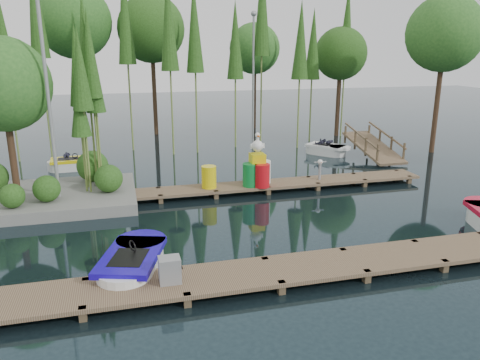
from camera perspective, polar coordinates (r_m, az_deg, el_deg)
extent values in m
plane|color=#1C2D34|center=(15.47, -1.33, -4.54)|extent=(90.00, 90.00, 0.00)
cube|color=brown|center=(11.40, 4.01, -11.02)|extent=(18.00, 1.50, 0.10)
cube|color=#4E3F2B|center=(10.50, -18.56, -15.68)|extent=(0.16, 0.16, 0.50)
cube|color=#4E3F2B|center=(11.59, -18.21, -12.47)|extent=(0.16, 0.16, 0.50)
cube|color=#4E3F2B|center=(10.52, -6.42, -14.81)|extent=(0.16, 0.16, 0.50)
cube|color=#4E3F2B|center=(11.61, -7.36, -11.69)|extent=(0.16, 0.16, 0.50)
cube|color=#4E3F2B|center=(10.97, 5.07, -13.38)|extent=(0.16, 0.16, 0.50)
cube|color=#4E3F2B|center=(12.02, 3.02, -10.57)|extent=(0.16, 0.16, 0.50)
cube|color=#4E3F2B|center=(11.80, 15.16, -11.68)|extent=(0.16, 0.16, 0.50)
cube|color=#4E3F2B|center=(12.78, 12.37, -9.25)|extent=(0.16, 0.16, 0.50)
cube|color=#4E3F2B|center=(12.94, 23.61, -9.97)|extent=(0.16, 0.16, 0.50)
cube|color=#4E3F2B|center=(13.84, 20.42, -7.91)|extent=(0.16, 0.16, 0.50)
cube|color=#4E3F2B|center=(15.13, 27.17, -6.66)|extent=(0.16, 0.16, 0.50)
cube|color=brown|center=(17.92, -0.07, -0.81)|extent=(15.00, 1.20, 0.10)
cube|color=#4E3F2B|center=(17.22, -23.20, -3.55)|extent=(0.16, 0.16, 0.50)
cube|color=#4E3F2B|center=(18.12, -22.80, -2.56)|extent=(0.16, 0.16, 0.50)
cube|color=#4E3F2B|center=(17.01, -16.44, -3.11)|extent=(0.16, 0.16, 0.50)
cube|color=#4E3F2B|center=(17.92, -16.38, -2.14)|extent=(0.16, 0.16, 0.50)
cube|color=#4E3F2B|center=(17.04, -9.62, -2.63)|extent=(0.16, 0.16, 0.50)
cube|color=#4E3F2B|center=(17.95, -9.91, -1.69)|extent=(0.16, 0.16, 0.50)
cube|color=#4E3F2B|center=(17.31, -2.92, -2.13)|extent=(0.16, 0.16, 0.50)
cube|color=#4E3F2B|center=(18.21, -3.55, -1.22)|extent=(0.16, 0.16, 0.50)
cube|color=#4E3F2B|center=(17.81, 3.48, -1.61)|extent=(0.16, 0.16, 0.50)
cube|color=#4E3F2B|center=(18.68, 2.57, -0.76)|extent=(0.16, 0.16, 0.50)
cube|color=#4E3F2B|center=(18.52, 9.46, -1.11)|extent=(0.16, 0.16, 0.50)
cube|color=#4E3F2B|center=(19.36, 8.31, -0.31)|extent=(0.16, 0.16, 0.50)
cube|color=#4E3F2B|center=(19.42, 14.94, -0.65)|extent=(0.16, 0.16, 0.50)
cube|color=#4E3F2B|center=(20.22, 13.62, 0.10)|extent=(0.16, 0.16, 0.50)
cube|color=#4E3F2B|center=(20.47, 19.89, -0.22)|extent=(0.16, 0.16, 0.50)
cube|color=#4E3F2B|center=(21.24, 18.46, 0.48)|extent=(0.16, 0.16, 0.50)
cube|color=slate|center=(18.08, -22.52, -2.13)|extent=(6.20, 4.20, 0.42)
sphere|color=#2C591C|center=(16.92, -22.50, -0.98)|extent=(0.90, 0.90, 0.90)
sphere|color=#2C591C|center=(18.86, -17.53, 1.63)|extent=(1.20, 1.20, 1.20)
sphere|color=#2C591C|center=(16.73, -26.03, -1.76)|extent=(0.80, 0.80, 0.80)
sphere|color=#2C591C|center=(17.31, -15.73, 0.19)|extent=(1.00, 1.00, 1.00)
cylinder|color=#3E291A|center=(18.21, -26.08, 3.51)|extent=(0.24, 0.24, 3.60)
sphere|color=#356F27|center=(17.93, -26.94, 10.38)|extent=(3.20, 3.20, 3.20)
cylinder|color=olive|center=(17.86, -17.66, 7.32)|extent=(0.07, 0.07, 5.93)
cone|color=#2C591C|center=(17.69, -18.24, 13.97)|extent=(0.70, 0.70, 2.97)
cylinder|color=olive|center=(17.73, -18.68, 6.74)|extent=(0.07, 0.07, 5.66)
cone|color=#2C591C|center=(17.56, -19.27, 13.13)|extent=(0.70, 0.70, 2.83)
cylinder|color=olive|center=(17.93, -16.97, 6.26)|extent=(0.07, 0.07, 5.22)
cone|color=#2C591C|center=(17.73, -17.45, 12.09)|extent=(0.70, 0.70, 2.61)
cylinder|color=olive|center=(17.12, -18.36, 6.24)|extent=(0.07, 0.07, 5.53)
cone|color=#2C591C|center=(16.93, -18.94, 12.70)|extent=(0.70, 0.70, 2.76)
cylinder|color=olive|center=(17.39, -18.59, 3.81)|extent=(0.07, 0.07, 4.01)
cone|color=#2C591C|center=(17.17, -19.01, 8.39)|extent=(0.70, 0.70, 2.01)
cylinder|color=olive|center=(17.73, -17.30, 7.59)|extent=(0.07, 0.07, 6.11)
cone|color=#2C591C|center=(17.57, -17.88, 14.49)|extent=(0.70, 0.70, 3.05)
cylinder|color=#3E291A|center=(26.55, 22.97, 9.55)|extent=(0.26, 0.26, 6.06)
sphere|color=#356F27|center=(26.46, 23.70, 16.06)|extent=(3.81, 3.81, 3.81)
cylinder|color=#3E291A|center=(30.02, 11.91, 10.05)|extent=(0.26, 0.26, 5.02)
sphere|color=#2C591C|center=(29.88, 12.19, 14.84)|extent=(3.16, 3.16, 3.16)
cylinder|color=#3E291A|center=(32.23, 1.75, 11.01)|extent=(0.26, 0.26, 5.31)
sphere|color=#356F27|center=(32.11, 1.79, 15.74)|extent=(3.34, 3.34, 3.34)
cylinder|color=#3E291A|center=(30.30, -10.45, 11.55)|extent=(0.26, 0.26, 6.46)
sphere|color=#2C591C|center=(30.24, -10.77, 17.66)|extent=(4.06, 4.06, 4.06)
cylinder|color=#3E291A|center=(30.24, -18.99, 11.33)|extent=(0.26, 0.26, 6.85)
sphere|color=#356F27|center=(30.21, -19.60, 17.80)|extent=(4.31, 4.31, 4.31)
cylinder|color=olive|center=(24.87, -26.31, 10.47)|extent=(0.09, 0.09, 7.48)
cone|color=#2C591C|center=(24.81, -26.92, 15.26)|extent=(0.90, 0.90, 4.11)
cylinder|color=olive|center=(25.16, -23.06, 13.39)|extent=(0.09, 0.09, 9.66)
cylinder|color=olive|center=(26.02, -18.01, 11.72)|extent=(0.09, 0.09, 7.69)
cone|color=#2C591C|center=(25.98, -18.43, 16.45)|extent=(0.90, 0.90, 4.23)
cylinder|color=olive|center=(25.61, -13.49, 13.46)|extent=(0.09, 0.09, 8.99)
cone|color=#2C591C|center=(25.64, -13.88, 19.07)|extent=(0.90, 0.90, 4.94)
cylinder|color=olive|center=(24.15, -8.48, 12.93)|extent=(0.09, 0.09, 8.44)
cone|color=#2C591C|center=(24.15, -8.72, 18.53)|extent=(0.90, 0.90, 4.64)
cylinder|color=olive|center=(24.46, -5.44, 12.81)|extent=(0.09, 0.09, 8.22)
cone|color=#2C591C|center=(24.45, -5.59, 18.21)|extent=(0.90, 0.90, 4.52)
cylinder|color=olive|center=(25.81, -0.57, 12.13)|extent=(0.09, 0.09, 7.41)
cone|color=#2C591C|center=(25.75, -0.58, 16.74)|extent=(0.90, 0.90, 4.07)
cylinder|color=olive|center=(26.39, 2.65, 14.78)|extent=(0.09, 0.09, 9.77)
cone|color=#2C591C|center=(26.48, 2.73, 20.71)|extent=(0.90, 0.90, 5.38)
cylinder|color=olive|center=(25.83, 7.25, 12.01)|extent=(0.09, 0.09, 7.40)
cone|color=#2C591C|center=(25.78, 7.42, 16.61)|extent=(0.90, 0.90, 4.07)
cylinder|color=olive|center=(27.84, 8.73, 11.96)|extent=(0.09, 0.09, 7.14)
cone|color=#2C591C|center=(27.78, 8.91, 16.08)|extent=(0.90, 0.90, 3.93)
cylinder|color=olive|center=(29.78, 12.63, 13.43)|extent=(0.09, 0.09, 8.61)
cone|color=#2C591C|center=(29.79, 12.92, 18.06)|extent=(0.90, 0.90, 4.74)
cylinder|color=gray|center=(16.85, -22.23, 8.26)|extent=(0.12, 0.12, 7.00)
cylinder|color=gray|center=(26.22, 1.62, 11.74)|extent=(0.12, 0.12, 7.00)
sphere|color=gray|center=(26.21, 1.69, 19.62)|extent=(0.30, 0.30, 0.30)
cube|color=brown|center=(24.49, 15.92, 3.87)|extent=(1.50, 3.94, 0.95)
cube|color=#4E3F2B|center=(22.79, 16.41, 3.07)|extent=(0.08, 0.08, 0.90)
cube|color=#4E3F2B|center=(23.69, 15.09, 3.91)|extent=(0.08, 0.08, 0.90)
cube|color=#4E3F2B|center=(24.61, 13.85, 4.69)|extent=(0.08, 0.08, 0.90)
cube|color=#4E3F2B|center=(25.55, 12.71, 5.42)|extent=(0.08, 0.08, 0.90)
cube|color=brown|center=(24.04, 14.58, 5.21)|extent=(0.06, 3.54, 0.83)
cube|color=#4E3F2B|center=(23.54, 19.35, 3.21)|extent=(0.08, 0.08, 0.90)
cube|color=#4E3F2B|center=(24.41, 17.95, 4.03)|extent=(0.08, 0.08, 0.90)
cube|color=#4E3F2B|center=(25.31, 16.66, 4.79)|extent=(0.08, 0.08, 0.90)
cube|color=#4E3F2B|center=(26.22, 15.45, 5.49)|extent=(0.08, 0.08, 0.90)
cube|color=brown|center=(24.74, 17.43, 5.28)|extent=(0.06, 3.54, 0.83)
cube|color=white|center=(11.88, -13.01, -10.44)|extent=(1.59, 1.60, 0.58)
cylinder|color=white|center=(12.44, -12.22, -9.16)|extent=(1.59, 1.59, 0.58)
cylinder|color=white|center=(11.34, -13.89, -11.85)|extent=(1.59, 1.59, 0.58)
cube|color=#1706AA|center=(11.75, -13.11, -9.06)|extent=(1.89, 2.49, 0.15)
cylinder|color=#1706AA|center=(12.56, -11.97, -7.30)|extent=(1.62, 1.62, 0.15)
cube|color=black|center=(11.55, -13.41, -9.28)|extent=(1.06, 1.23, 0.06)
torus|color=black|center=(11.80, -12.97, -7.82)|extent=(0.24, 0.32, 0.28)
cube|color=white|center=(22.73, -19.71, 1.68)|extent=(1.15, 1.14, 0.49)
cylinder|color=white|center=(22.72, -18.35, 1.80)|extent=(1.14, 1.14, 0.49)
cylinder|color=white|center=(22.76, -21.07, 1.56)|extent=(1.14, 1.14, 0.49)
cube|color=yellow|center=(22.67, -19.77, 2.34)|extent=(1.94, 1.21, 0.13)
cylinder|color=yellow|center=(22.66, -17.79, 2.51)|extent=(1.16, 1.16, 0.13)
cube|color=black|center=(22.67, -20.23, 2.40)|extent=(0.93, 0.72, 0.05)
torus|color=black|center=(22.63, -19.48, 2.81)|extent=(0.26, 0.15, 0.24)
imported|color=#1E1E2D|center=(22.63, -20.40, 2.92)|extent=(0.41, 0.32, 0.87)
cube|color=white|center=(24.84, 10.39, 3.51)|extent=(1.52, 1.52, 0.49)
cylinder|color=white|center=(24.62, 11.53, 3.34)|extent=(1.52, 1.52, 0.49)
cylinder|color=white|center=(25.08, 9.28, 3.68)|extent=(1.52, 1.52, 0.49)
cube|color=white|center=(24.79, 10.43, 4.12)|extent=(2.04, 2.15, 0.13)
cylinder|color=white|center=(24.46, 12.09, 3.87)|extent=(1.55, 1.55, 0.13)
cube|color=black|center=(24.85, 10.06, 4.26)|extent=(1.08, 1.11, 0.05)
torus|color=black|center=(24.69, 10.73, 4.49)|extent=(0.26, 0.28, 0.24)
imported|color=#1E1E2D|center=(24.84, 9.99, 4.69)|extent=(0.44, 0.45, 0.81)
imported|color=#1E1E2D|center=(24.99, 10.95, 4.59)|extent=(0.33, 0.35, 0.61)
cube|color=gray|center=(10.78, -8.56, -10.78)|extent=(0.48, 0.41, 0.59)
cylinder|color=yellow|center=(17.54, -3.81, 0.37)|extent=(0.56, 0.56, 0.83)
cylinder|color=#0D7A2E|center=(17.69, 1.28, 0.63)|extent=(0.59, 0.59, 0.88)
cylinder|color=white|center=(18.13, 2.82, 0.99)|extent=(0.59, 0.59, 0.88)
cylinder|color=red|center=(17.62, 2.69, 0.55)|extent=(0.59, 0.59, 0.88)
cube|color=yellow|center=(17.71, 2.13, 2.69)|extent=(0.54, 0.54, 0.34)
sphere|color=white|center=(17.61, 2.14, 4.17)|extent=(0.43, 0.43, 0.43)
cylinder|color=white|center=(17.57, 2.15, 4.95)|extent=(0.10, 0.10, 0.29)
sphere|color=white|center=(17.53, 2.16, 5.49)|extent=(0.20, 0.20, 0.20)
cone|color=#F35D0C|center=(17.35, 2.34, 5.31)|extent=(0.10, 0.29, 0.10)
cube|color=white|center=(17.61, 2.14, 4.17)|extent=(0.54, 0.06, 0.18)
cylinder|color=gray|center=(18.90, 9.69, 0.98)|extent=(0.10, 0.10, 0.61)
sphere|color=white|center=(18.80, 9.75, 2.18)|extent=(0.20, 0.20, 0.20)
cube|color=gray|center=(18.80, 9.75, 2.18)|extent=(0.51, 0.04, 0.04)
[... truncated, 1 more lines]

